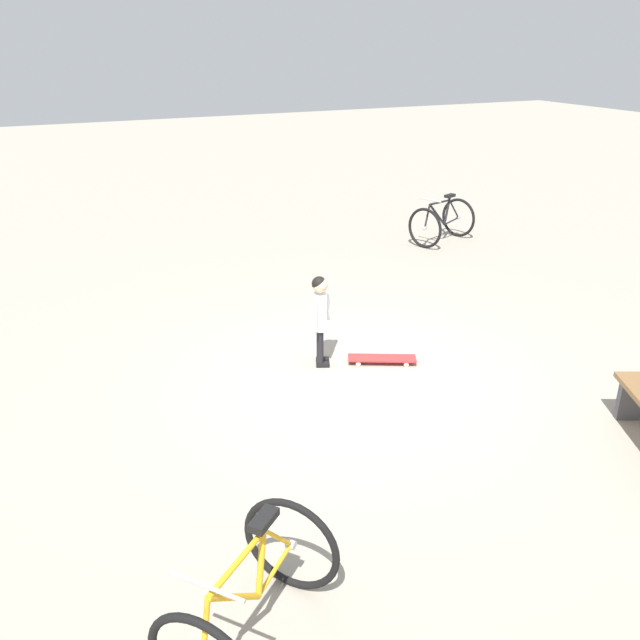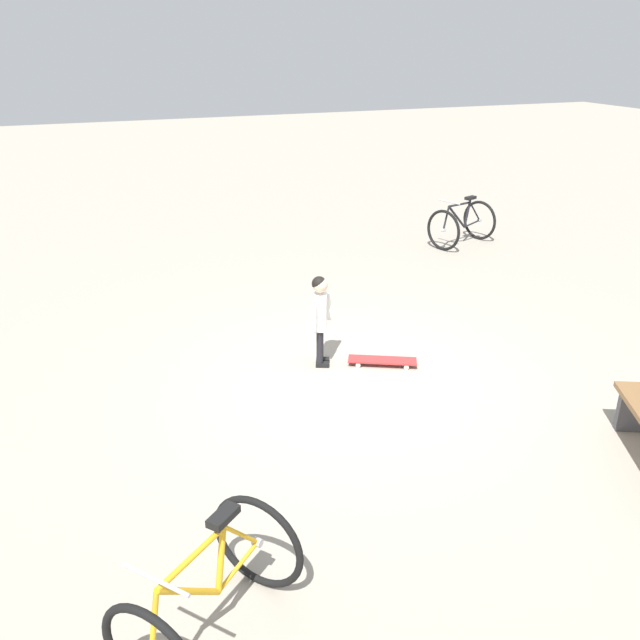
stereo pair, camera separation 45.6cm
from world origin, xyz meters
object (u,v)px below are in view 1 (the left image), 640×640
Objects in this scene: skateboard at (382,359)px; bicycle_mid at (442,221)px; child_person at (320,311)px; bicycle_near at (251,596)px.

bicycle_mid is at bearing 47.87° from skateboard.
child_person is 5.31m from bicycle_mid.
skateboard is at bearing -132.13° from bicycle_mid.
child_person is 0.85× the size of bicycle_mid.
bicycle_near is 8.95m from bicycle_mid.
bicycle_near and bicycle_mid have the same top height.
bicycle_near is (-2.60, -2.94, 0.32)m from skateboard.
skateboard is at bearing -23.11° from child_person.
child_person is 1.36× the size of skateboard.
child_person is at bearing 156.89° from skateboard.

